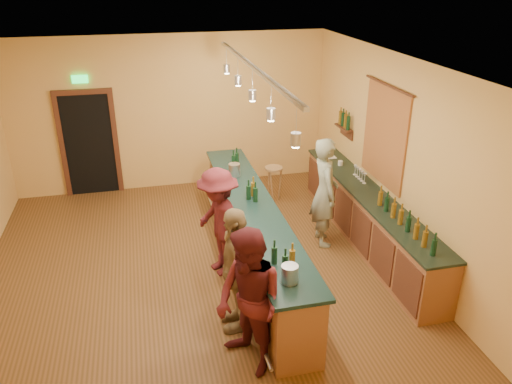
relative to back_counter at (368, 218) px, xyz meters
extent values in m
plane|color=#523617|center=(-2.97, -0.18, -0.49)|extent=(7.00, 7.00, 0.00)
cube|color=silver|center=(-2.97, -0.18, 2.71)|extent=(6.50, 7.00, 0.02)
cube|color=#DFAF53|center=(-2.97, 3.32, 1.11)|extent=(6.50, 0.02, 3.20)
cube|color=#DFAF53|center=(-2.97, -3.68, 1.11)|extent=(6.50, 0.02, 3.20)
cube|color=#DFAF53|center=(0.28, -0.18, 1.11)|extent=(0.02, 7.00, 3.20)
cube|color=black|center=(-4.67, 3.30, 0.56)|extent=(0.95, 0.06, 2.10)
cube|color=#492415|center=(-5.19, 3.28, 0.56)|extent=(0.10, 0.08, 2.10)
cube|color=#492415|center=(-4.14, 3.28, 0.56)|extent=(0.10, 0.08, 2.10)
cube|color=#492415|center=(-4.67, 3.28, 1.66)|extent=(1.15, 0.08, 0.10)
cube|color=#19E54C|center=(-4.67, 3.27, 1.91)|extent=(0.30, 0.04, 0.15)
cube|color=maroon|center=(0.26, 0.22, 1.36)|extent=(0.03, 1.40, 1.60)
cube|color=#492415|center=(0.19, 1.72, 1.06)|extent=(0.16, 0.55, 0.03)
cube|color=#492415|center=(0.26, 1.72, 0.96)|extent=(0.03, 0.55, 0.18)
cube|color=brown|center=(0.00, 0.02, -0.04)|extent=(0.55, 4.50, 0.90)
cube|color=black|center=(0.00, 0.02, 0.43)|extent=(0.60, 4.55, 0.04)
cylinder|color=silver|center=(0.00, 1.32, 0.50)|extent=(0.09, 0.09, 0.09)
cube|color=silver|center=(-0.03, 1.82, 0.46)|extent=(0.22, 0.30, 0.01)
cube|color=brown|center=(-2.05, -0.18, 0.01)|extent=(0.60, 5.00, 1.00)
cube|color=black|center=(-2.05, -0.18, 0.54)|extent=(0.70, 5.10, 0.05)
cylinder|color=silver|center=(-2.41, -0.18, -0.34)|extent=(0.05, 5.00, 0.05)
cylinder|color=silver|center=(-2.10, -2.28, 0.67)|extent=(0.20, 0.20, 0.22)
cylinder|color=silver|center=(-2.10, 1.02, 0.67)|extent=(0.20, 0.20, 0.22)
cube|color=silver|center=(-2.05, -0.18, 2.65)|extent=(0.06, 4.60, 0.05)
cylinder|color=silver|center=(-2.05, -2.18, 2.46)|extent=(0.01, 0.01, 0.35)
cylinder|color=#A5A5AD|center=(-2.05, -2.18, 2.26)|extent=(0.11, 0.11, 0.14)
cylinder|color=#FFEABF|center=(-2.05, -2.18, 2.18)|extent=(0.08, 0.08, 0.02)
cylinder|color=silver|center=(-2.05, -1.18, 2.46)|extent=(0.01, 0.01, 0.35)
cylinder|color=#A5A5AD|center=(-2.05, -1.18, 2.26)|extent=(0.11, 0.11, 0.14)
cylinder|color=#FFEABF|center=(-2.05, -1.18, 2.18)|extent=(0.08, 0.08, 0.02)
cylinder|color=silver|center=(-2.05, -0.18, 2.46)|extent=(0.01, 0.01, 0.35)
cylinder|color=#A5A5AD|center=(-2.05, -0.18, 2.26)|extent=(0.11, 0.11, 0.14)
cylinder|color=#FFEABF|center=(-2.05, -0.18, 2.18)|extent=(0.08, 0.08, 0.02)
cylinder|color=silver|center=(-2.05, 0.82, 2.46)|extent=(0.01, 0.01, 0.35)
cylinder|color=#A5A5AD|center=(-2.05, 0.82, 2.26)|extent=(0.11, 0.11, 0.14)
cylinder|color=#FFEABF|center=(-2.05, 0.82, 2.18)|extent=(0.08, 0.08, 0.02)
cylinder|color=silver|center=(-2.05, 1.82, 2.46)|extent=(0.01, 0.01, 0.35)
cylinder|color=#A5A5AD|center=(-2.05, 1.82, 2.26)|extent=(0.11, 0.11, 0.14)
cylinder|color=#FFEABF|center=(-2.05, 1.82, 2.18)|extent=(0.08, 0.08, 0.02)
imported|color=gray|center=(-0.73, 0.21, 0.46)|extent=(0.51, 0.72, 1.89)
imported|color=#59191E|center=(-2.60, -2.38, 0.42)|extent=(0.98, 1.09, 1.82)
imported|color=#997A51|center=(-2.60, -1.60, 0.38)|extent=(0.45, 1.03, 1.73)
imported|color=#59191E|center=(-2.60, -0.27, 0.37)|extent=(0.94, 1.25, 1.72)
cylinder|color=olive|center=(-1.11, 2.02, 0.22)|extent=(0.35, 0.35, 0.04)
cylinder|color=olive|center=(-0.98, 2.02, -0.14)|extent=(0.04, 0.04, 0.69)
cylinder|color=olive|center=(-1.18, 2.14, -0.14)|extent=(0.04, 0.04, 0.69)
cylinder|color=olive|center=(-1.18, 1.90, -0.14)|extent=(0.04, 0.04, 0.69)
camera|label=1|loc=(-3.60, -6.89, 3.91)|focal=35.00mm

